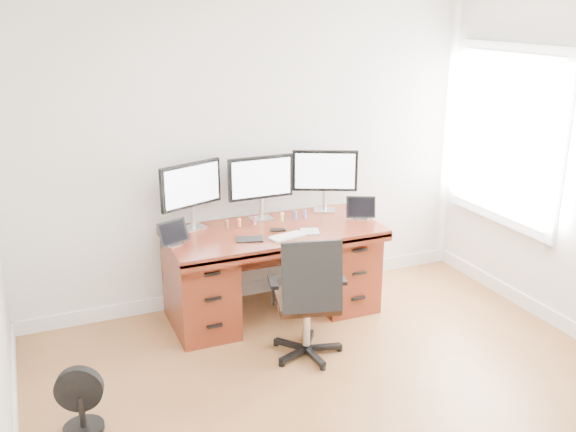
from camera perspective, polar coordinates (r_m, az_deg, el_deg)
name	(u,v)px	position (r m, az deg, el deg)	size (l,w,h in m)	color
back_wall	(253,144)	(5.32, -3.17, 6.45)	(4.00, 0.10, 2.70)	white
desk	(272,268)	(5.23, -1.42, -4.66)	(1.70, 0.80, 0.75)	#602213
office_chair	(308,318)	(4.63, 1.76, -9.07)	(0.61, 0.61, 0.94)	black
floor_fan	(81,401)	(4.14, -17.95, -15.41)	(0.29, 0.24, 0.42)	black
monitor_left	(191,187)	(5.05, -8.61, 2.53)	(0.53, 0.23, 0.53)	silver
monitor_center	(261,180)	(5.21, -2.44, 3.23)	(0.55, 0.14, 0.53)	silver
monitor_right	(325,173)	(5.43, 3.30, 3.85)	(0.51, 0.27, 0.53)	silver
tablet_left	(174,234)	(4.78, -10.14, -1.62)	(0.25, 0.15, 0.19)	silver
tablet_right	(361,209)	(5.32, 6.53, 0.61)	(0.25, 0.16, 0.19)	silver
keyboard	(287,236)	(4.89, -0.08, -1.82)	(0.27, 0.12, 0.01)	white
trackpad	(310,231)	(5.01, 1.95, -1.38)	(0.15, 0.15, 0.01)	#B7B9BE
drawing_tablet	(250,239)	(4.85, -3.43, -2.06)	(0.20, 0.13, 0.01)	black
phone	(278,230)	(5.04, -0.90, -1.25)	(0.12, 0.06, 0.01)	black
figurine_brown	(227,224)	(5.09, -5.43, -0.68)	(0.03, 0.03, 0.08)	brown
figurine_orange	(239,222)	(5.12, -4.34, -0.53)	(0.03, 0.03, 0.08)	orange
figurine_pink	(255,220)	(5.16, -2.97, -0.35)	(0.03, 0.03, 0.08)	#D9648B
figurine_yellow	(282,216)	(5.24, -0.54, -0.03)	(0.03, 0.03, 0.08)	#E2E26B
figurine_blue	(295,215)	(5.28, 0.65, 0.13)	(0.03, 0.03, 0.08)	#536BD8
figurine_purple	(305,213)	(5.32, 1.50, 0.24)	(0.03, 0.03, 0.08)	#795FD1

